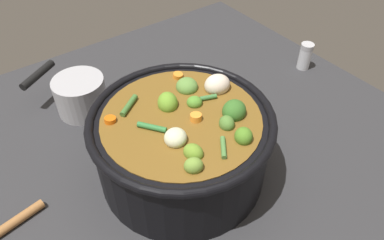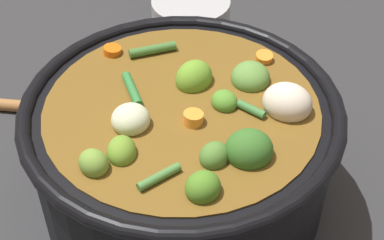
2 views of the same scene
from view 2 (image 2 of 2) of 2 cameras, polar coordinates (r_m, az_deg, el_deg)
The scene contains 3 objects.
ground_plane at distance 0.69m, azimuth -0.88°, elevation -7.65°, with size 1.10×1.10×0.00m, color #2D2D30.
cooking_pot at distance 0.63m, azimuth -0.90°, elevation -3.10°, with size 0.33×0.33×0.17m.
small_saucepan at distance 0.89m, azimuth -0.17°, elevation 9.39°, with size 0.17×0.19×0.08m.
Camera 2 is at (-0.14, 0.42, 0.53)m, focal length 54.49 mm.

